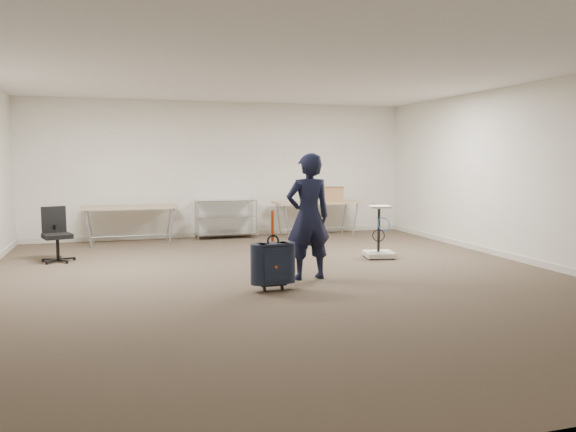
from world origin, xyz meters
name	(u,v)px	position (x,y,z in m)	size (l,w,h in m)	color
ground	(283,280)	(0.00, 0.00, 0.00)	(9.00, 9.00, 0.00)	#433829
room_shell	(259,259)	(0.00, 1.38, 0.05)	(8.00, 9.00, 9.00)	silver
folding_table_left	(130,209)	(-1.90, 3.95, 0.68)	(1.80, 0.75, 0.73)	tan
folding_table_right	(317,204)	(1.90, 3.95, 0.68)	(1.80, 0.75, 0.73)	tan
wire_shelf	(226,217)	(0.00, 4.20, 0.44)	(1.22, 0.47, 0.80)	silver
person	(308,217)	(0.35, -0.01, 0.86)	(0.63, 0.41, 1.72)	black
suitcase	(273,264)	(-0.29, -0.53, 0.34)	(0.38, 0.23, 1.01)	black
office_chair	(57,245)	(-3.06, 2.37, 0.26)	(0.53, 0.53, 0.87)	black
equipment_cart	(379,244)	(2.02, 1.21, 0.23)	(0.55, 0.55, 0.86)	beige
cardboard_box	(334,194)	(2.27, 3.93, 0.88)	(0.41, 0.31, 0.31)	#9F674A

